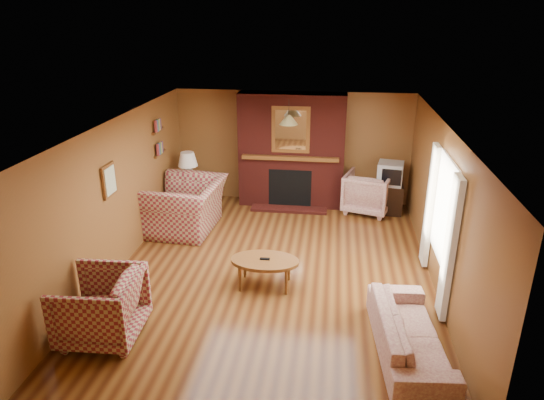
# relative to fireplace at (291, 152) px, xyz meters

# --- Properties ---
(floor) EXTENTS (6.50, 6.50, 0.00)m
(floor) POSITION_rel_fireplace_xyz_m (0.00, -2.98, -1.18)
(floor) COLOR #4A240F
(floor) RESTS_ON ground
(ceiling) EXTENTS (6.50, 6.50, 0.00)m
(ceiling) POSITION_rel_fireplace_xyz_m (0.00, -2.98, 1.22)
(ceiling) COLOR white
(ceiling) RESTS_ON wall_back
(wall_back) EXTENTS (6.50, 0.00, 6.50)m
(wall_back) POSITION_rel_fireplace_xyz_m (0.00, 0.27, 0.02)
(wall_back) COLOR brown
(wall_back) RESTS_ON floor
(wall_front) EXTENTS (6.50, 0.00, 6.50)m
(wall_front) POSITION_rel_fireplace_xyz_m (0.00, -6.23, 0.02)
(wall_front) COLOR brown
(wall_front) RESTS_ON floor
(wall_left) EXTENTS (0.00, 6.50, 6.50)m
(wall_left) POSITION_rel_fireplace_xyz_m (-2.50, -2.98, 0.02)
(wall_left) COLOR brown
(wall_left) RESTS_ON floor
(wall_right) EXTENTS (0.00, 6.50, 6.50)m
(wall_right) POSITION_rel_fireplace_xyz_m (2.50, -2.98, 0.02)
(wall_right) COLOR brown
(wall_right) RESTS_ON floor
(fireplace) EXTENTS (2.20, 0.82, 2.40)m
(fireplace) POSITION_rel_fireplace_xyz_m (0.00, 0.00, 0.00)
(fireplace) COLOR #4F1611
(fireplace) RESTS_ON floor
(window_right) EXTENTS (0.10, 1.85, 2.00)m
(window_right) POSITION_rel_fireplace_xyz_m (2.45, -3.18, -0.06)
(window_right) COLOR beige
(window_right) RESTS_ON wall_right
(bookshelf) EXTENTS (0.09, 0.55, 0.71)m
(bookshelf) POSITION_rel_fireplace_xyz_m (-2.44, -1.08, 0.48)
(bookshelf) COLOR brown
(bookshelf) RESTS_ON wall_left
(botanical_print) EXTENTS (0.05, 0.40, 0.50)m
(botanical_print) POSITION_rel_fireplace_xyz_m (-2.47, -3.28, 0.37)
(botanical_print) COLOR brown
(botanical_print) RESTS_ON wall_left
(pendant_light) EXTENTS (0.36, 0.36, 0.48)m
(pendant_light) POSITION_rel_fireplace_xyz_m (0.00, -0.68, 0.82)
(pendant_light) COLOR black
(pendant_light) RESTS_ON ceiling
(plaid_loveseat) EXTENTS (1.38, 1.56, 0.96)m
(plaid_loveseat) POSITION_rel_fireplace_xyz_m (-1.85, -1.56, -0.70)
(plaid_loveseat) COLOR maroon
(plaid_loveseat) RESTS_ON floor
(plaid_armchair) EXTENTS (1.04, 1.01, 0.90)m
(plaid_armchair) POSITION_rel_fireplace_xyz_m (-1.95, -4.94, -0.73)
(plaid_armchair) COLOR maroon
(plaid_armchair) RESTS_ON floor
(floral_sofa) EXTENTS (0.91, 1.97, 0.56)m
(floral_sofa) POSITION_rel_fireplace_xyz_m (1.90, -4.76, -0.90)
(floral_sofa) COLOR beige
(floral_sofa) RESTS_ON floor
(floral_armchair) EXTENTS (1.13, 1.15, 0.85)m
(floral_armchair) POSITION_rel_fireplace_xyz_m (1.63, -0.21, -0.76)
(floral_armchair) COLOR beige
(floral_armchair) RESTS_ON floor
(coffee_table) EXTENTS (1.04, 0.64, 0.47)m
(coffee_table) POSITION_rel_fireplace_xyz_m (-0.07, -3.42, -0.78)
(coffee_table) COLOR brown
(coffee_table) RESTS_ON floor
(side_table) EXTENTS (0.45, 0.45, 0.55)m
(side_table) POSITION_rel_fireplace_xyz_m (-2.10, -0.53, -0.90)
(side_table) COLOR brown
(side_table) RESTS_ON floor
(table_lamp) EXTENTS (0.41, 0.41, 0.68)m
(table_lamp) POSITION_rel_fireplace_xyz_m (-2.10, -0.53, -0.25)
(table_lamp) COLOR silver
(table_lamp) RESTS_ON side_table
(tv_stand) EXTENTS (0.59, 0.54, 0.62)m
(tv_stand) POSITION_rel_fireplace_xyz_m (2.05, -0.18, -0.87)
(tv_stand) COLOR black
(tv_stand) RESTS_ON floor
(crt_tv) EXTENTS (0.57, 0.57, 0.46)m
(crt_tv) POSITION_rel_fireplace_xyz_m (2.05, -0.19, -0.34)
(crt_tv) COLOR #AFB2B7
(crt_tv) RESTS_ON tv_stand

